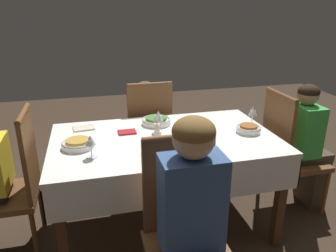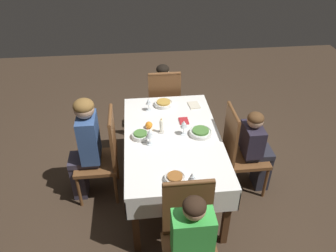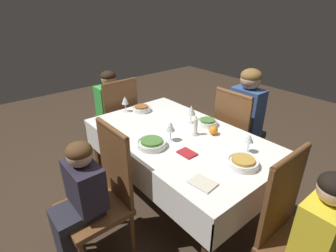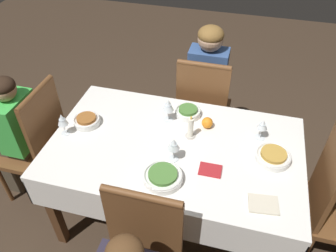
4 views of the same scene
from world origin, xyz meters
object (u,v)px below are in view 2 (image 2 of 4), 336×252
person_child_green (193,252)px  bowl_north (201,132)px  chair_south (103,154)px  person_child_dark (256,148)px  orange_fruit (149,125)px  person_adult_denim (85,144)px  chair_west (164,103)px  bowl_east (175,178)px  bowl_west (164,103)px  wine_glass_north (184,124)px  wine_glass_west (149,102)px  person_child_yellow (163,95)px  chair_north (239,149)px  wine_glass_south (150,134)px  chair_east (189,236)px  napkin_spare_side (194,105)px  napkin_red_folded (184,121)px  candle_centerpiece (161,127)px  bowl_south (140,135)px  dining_table (172,143)px  wine_glass_east (192,177)px

person_child_green → bowl_north: person_child_green is taller
chair_south → person_child_dark: size_ratio=1.04×
bowl_north → orange_fruit: 0.53m
person_adult_denim → orange_fruit: (-0.10, 0.64, 0.12)m
chair_south → chair_west: (-0.95, 0.71, 0.00)m
bowl_east → bowl_west: size_ratio=0.84×
chair_south → wine_glass_north: chair_south is taller
person_child_green → bowl_east: (-0.57, -0.06, 0.19)m
bowl_east → orange_fruit: orange_fruit is taller
bowl_east → wine_glass_west: 1.13m
person_child_yellow → person_adult_denim: bearing=52.1°
bowl_west → bowl_north: size_ratio=0.93×
chair_north → wine_glass_south: bearing=95.6°
chair_east → person_child_green: size_ratio=0.95×
chair_south → napkin_spare_side: chair_south is taller
chair_south → napkin_red_folded: bearing=102.1°
candle_centerpiece → bowl_west: bearing=172.1°
person_child_dark → candle_centerpiece: size_ratio=5.66×
bowl_south → wine_glass_north: size_ratio=1.09×
person_child_dark → bowl_north: person_child_dark is taller
person_child_green → person_child_yellow: 2.38m
dining_table → person_child_green: (1.19, 0.01, -0.08)m
wine_glass_west → napkin_spare_side: (-0.04, 0.51, -0.10)m
candle_centerpiece → person_adult_denim: bearing=-89.1°
bowl_north → napkin_spare_side: (-0.55, 0.03, -0.02)m
chair_east → candle_centerpiece: 1.13m
person_child_yellow → candle_centerpiece: size_ratio=5.84×
chair_west → bowl_west: (0.42, -0.04, 0.24)m
chair_west → wine_glass_east: size_ratio=6.35×
napkin_red_folded → person_child_yellow: bearing=-171.7°
candle_centerpiece → person_child_dark: bearing=84.9°
person_child_dark → chair_north: bearing=90.0°
chair_north → wine_glass_west: (-0.52, -0.90, 0.32)m
dining_table → person_child_dark: bearing=89.2°
bowl_south → candle_centerpiece: candle_centerpiece is taller
dining_table → bowl_north: bowl_north is taller
chair_east → bowl_north: bearing=75.2°
chair_north → wine_glass_north: 0.68m
candle_centerpiece → wine_glass_west: bearing=-166.9°
bowl_south → person_adult_denim: bearing=-95.0°
chair_west → person_child_green: (2.20, 0.00, 0.05)m
wine_glass_north → person_adult_denim: bearing=-92.6°
person_child_dark → napkin_spare_side: bearing=45.5°
person_child_dark → wine_glass_north: (-0.03, -0.77, 0.33)m
bowl_east → bowl_north: bearing=151.6°
person_child_green → person_child_dark: (-1.17, 0.87, -0.05)m
bowl_south → wine_glass_west: (-0.49, 0.11, 0.08)m
person_child_dark → napkin_red_folded: bearing=70.6°
orange_fruit → person_child_green: bearing=9.8°
bowl_east → person_adult_denim: bearing=-129.9°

